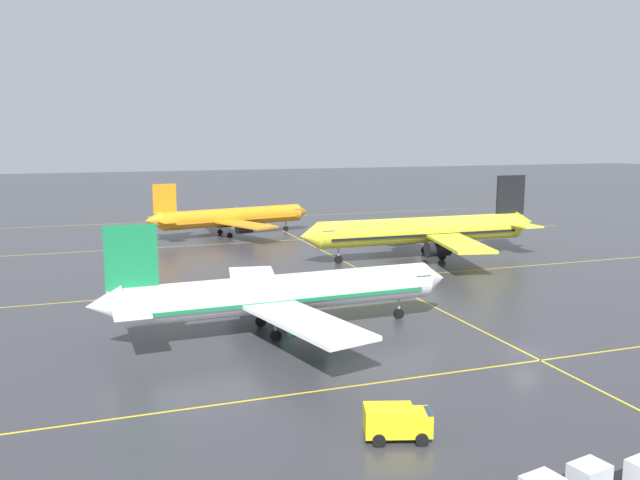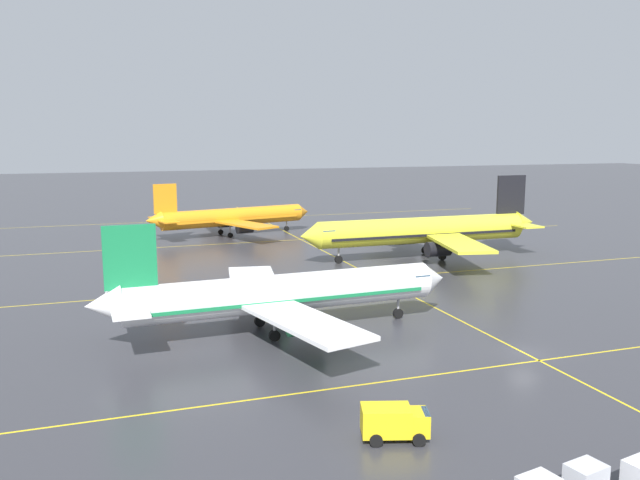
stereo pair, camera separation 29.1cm
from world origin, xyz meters
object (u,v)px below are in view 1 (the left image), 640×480
object	(u,v)px
airliner_third_row	(231,217)
airliner_second_row	(425,230)
service_truck_red_van	(398,421)
airliner_front_gate	(281,294)
baggage_cart_row_middle	(590,480)

from	to	relation	value
airliner_third_row	airliner_second_row	bearing A→B (deg)	-52.81
airliner_second_row	service_truck_red_van	bearing A→B (deg)	-119.97
airliner_front_gate	airliner_second_row	distance (m)	42.57
service_truck_red_van	baggage_cart_row_middle	xyz separation A→B (m)	(6.43, -9.15, -0.17)
service_truck_red_van	baggage_cart_row_middle	world-z (taller)	service_truck_red_van
airliner_front_gate	airliner_second_row	bearing A→B (deg)	43.20
airliner_front_gate	service_truck_red_van	bearing A→B (deg)	-88.16
airliner_third_row	service_truck_red_van	distance (m)	83.98
airliner_front_gate	baggage_cart_row_middle	distance (m)	33.41
airliner_front_gate	service_truck_red_van	xyz separation A→B (m)	(0.75, -23.36, -2.57)
airliner_front_gate	airliner_third_row	distance (m)	60.77
airliner_front_gate	airliner_second_row	size ratio (longest dim) A/B	0.90
airliner_second_row	airliner_third_row	bearing A→B (deg)	127.19
airliner_second_row	baggage_cart_row_middle	distance (m)	66.18
airliner_front_gate	airliner_second_row	xyz separation A→B (m)	(31.03, 29.14, 0.44)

